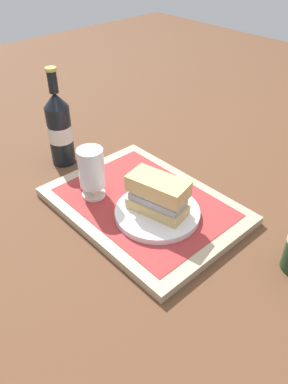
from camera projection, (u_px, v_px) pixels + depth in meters
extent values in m
plane|color=brown|center=(144.00, 209.00, 0.89)|extent=(3.00, 3.00, 0.00)
cube|color=tan|center=(144.00, 206.00, 0.89)|extent=(0.44, 0.32, 0.02)
cube|color=#9E2D2D|center=(144.00, 202.00, 0.88)|extent=(0.38, 0.27, 0.00)
cylinder|color=white|center=(157.00, 213.00, 0.84)|extent=(0.19, 0.19, 0.01)
cube|color=tan|center=(157.00, 206.00, 0.83)|extent=(0.14, 0.09, 0.02)
cube|color=#9EA3A8|center=(158.00, 199.00, 0.82)|extent=(0.13, 0.08, 0.02)
cube|color=silver|center=(158.00, 194.00, 0.81)|extent=(0.12, 0.07, 0.01)
sphere|color=#47932D|center=(138.00, 183.00, 0.83)|extent=(0.04, 0.04, 0.04)
cube|color=tan|center=(158.00, 186.00, 0.80)|extent=(0.14, 0.09, 0.04)
cylinder|color=silver|center=(94.00, 194.00, 0.90)|extent=(0.06, 0.06, 0.01)
cylinder|color=silver|center=(93.00, 189.00, 0.89)|extent=(0.01, 0.01, 0.02)
cylinder|color=silver|center=(91.00, 168.00, 0.86)|extent=(0.06, 0.06, 0.09)
cylinder|color=gold|center=(92.00, 177.00, 0.87)|extent=(0.06, 0.06, 0.04)
cylinder|color=white|center=(91.00, 168.00, 0.86)|extent=(0.05, 0.05, 0.01)
cylinder|color=black|center=(61.00, 136.00, 1.01)|extent=(0.06, 0.06, 0.17)
cylinder|color=silver|center=(60.00, 133.00, 1.01)|extent=(0.07, 0.07, 0.05)
cone|color=black|center=(55.00, 100.00, 0.95)|extent=(0.06, 0.06, 0.04)
cylinder|color=black|center=(53.00, 82.00, 0.92)|extent=(0.02, 0.02, 0.05)
cylinder|color=#BFB74C|center=(51.00, 69.00, 0.90)|extent=(0.03, 0.03, 0.01)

